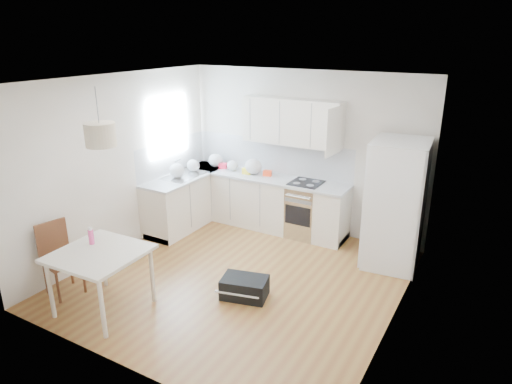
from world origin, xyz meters
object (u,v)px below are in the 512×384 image
(refrigerator, at_px, (397,204))
(dining_chair, at_px, (62,260))
(dining_table, at_px, (100,259))
(gym_bag, at_px, (245,287))

(refrigerator, xyz_separation_m, dining_chair, (-3.49, -2.99, -0.44))
(refrigerator, height_order, dining_table, refrigerator)
(dining_chair, bearing_deg, dining_table, 11.61)
(dining_chair, bearing_deg, refrigerator, 53.12)
(refrigerator, height_order, gym_bag, refrigerator)
(dining_table, bearing_deg, dining_chair, 177.08)
(refrigerator, distance_m, dining_table, 4.08)
(refrigerator, xyz_separation_m, gym_bag, (-1.40, -1.91, -0.79))
(dining_table, bearing_deg, refrigerator, 45.43)
(refrigerator, distance_m, dining_chair, 4.62)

